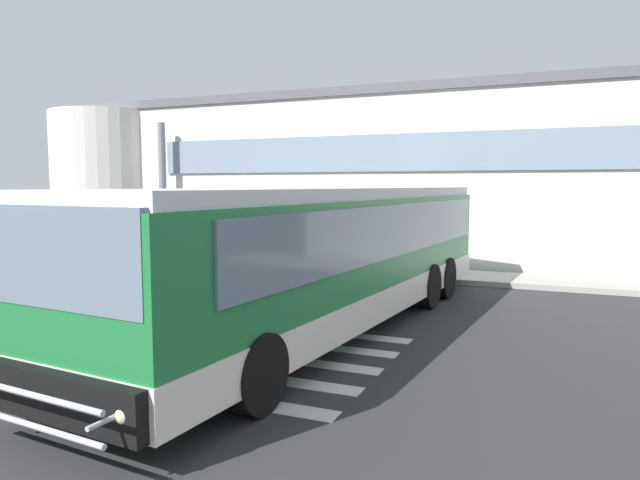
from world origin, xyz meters
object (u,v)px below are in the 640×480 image
Objects in this scene: entry_support_column at (163,189)px; passenger_near_column at (162,233)px; safety_bollard_yellow at (344,264)px; passenger_at_curb_edge at (231,233)px; bus_main_foreground at (326,260)px; passenger_by_doorway at (202,231)px.

entry_support_column is 2.93× the size of passenger_near_column.
passenger_near_column is 7.16m from safety_bollard_yellow.
passenger_near_column is at bearing -162.20° from passenger_at_curb_edge.
passenger_by_doorway is (-7.74, 7.15, -0.22)m from bus_main_foreground.
passenger_at_curb_edge is at bearing 17.80° from passenger_near_column.
safety_bollard_yellow is at bearing -17.14° from passenger_at_curb_edge.
entry_support_column is 0.39× the size of bus_main_foreground.
passenger_by_doorway is 1.86× the size of safety_bollard_yellow.
safety_bollard_yellow is (4.73, -1.46, -0.63)m from passenger_at_curb_edge.
entry_support_column is 2.47m from passenger_by_doorway.
passenger_near_column is at bearing -146.26° from passenger_by_doorway.
passenger_by_doorway is at bearing 33.74° from passenger_near_column.
passenger_at_curb_edge is at bearing 132.30° from bus_main_foreground.
entry_support_column is at bearing 142.23° from bus_main_foreground.
bus_main_foreground is 9.68m from passenger_at_curb_edge.
passenger_near_column is 1.36m from passenger_by_doorway.
bus_main_foreground is (9.68, -7.50, -1.27)m from entry_support_column.
passenger_by_doorway is at bearing -179.89° from passenger_at_curb_edge.
passenger_by_doorway and passenger_at_curb_edge have the same top height.
entry_support_column is at bearing 169.93° from passenger_by_doorway.
entry_support_column is at bearing 167.16° from safety_bollard_yellow.
passenger_at_curb_edge is at bearing 162.86° from safety_bollard_yellow.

